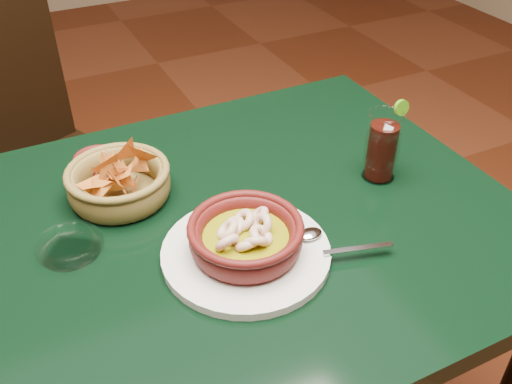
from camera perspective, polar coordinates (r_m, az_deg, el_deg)
name	(u,v)px	position (r m, az deg, el deg)	size (l,w,h in m)	color
dining_table	(180,279)	(1.03, -7.60, -8.61)	(1.20, 0.80, 0.75)	black
dining_chair	(33,165)	(1.65, -21.41, 2.54)	(0.57, 0.57, 0.94)	black
shrimp_plate	(246,241)	(0.89, -0.99, -4.89)	(0.35, 0.27, 0.08)	silver
chip_basket	(119,182)	(1.04, -13.57, 0.97)	(0.22, 0.22, 0.14)	olive
guacamole_ramekin	(98,163)	(1.14, -15.56, 2.79)	(0.11, 0.11, 0.04)	#460F0D
cola_drink	(382,147)	(1.08, 12.51, 4.45)	(0.13, 0.13, 0.16)	white
glass_ashtray	(70,246)	(0.96, -18.14, -5.17)	(0.12, 0.12, 0.03)	white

